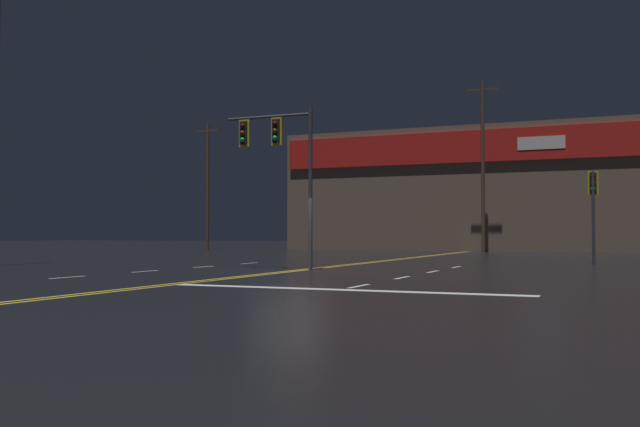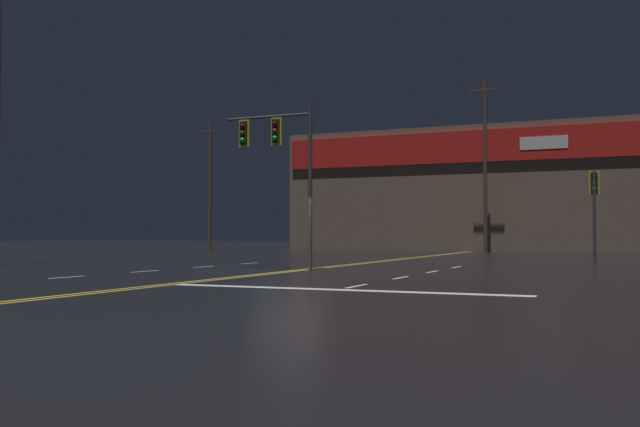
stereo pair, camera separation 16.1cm
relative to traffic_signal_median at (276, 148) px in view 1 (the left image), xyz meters
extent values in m
plane|color=black|center=(1.09, -1.26, -4.31)|extent=(200.00, 200.00, 0.00)
cube|color=gold|center=(0.94, -1.26, -4.31)|extent=(0.12, 60.00, 0.01)
cube|color=gold|center=(1.24, -1.26, -4.31)|extent=(0.12, 60.00, 0.01)
cube|color=silver|center=(-3.34, -6.66, -4.31)|extent=(0.12, 1.40, 0.01)
cube|color=silver|center=(-3.34, -3.06, -4.31)|extent=(0.12, 1.40, 0.01)
cube|color=silver|center=(-3.34, 0.54, -4.31)|extent=(0.12, 1.40, 0.01)
cube|color=silver|center=(-3.34, 4.14, -4.31)|extent=(0.12, 1.40, 0.01)
cube|color=silver|center=(5.53, -6.66, -4.31)|extent=(0.12, 1.40, 0.01)
cube|color=silver|center=(5.53, -3.06, -4.31)|extent=(0.12, 1.40, 0.01)
cube|color=silver|center=(5.53, 0.54, -4.31)|extent=(0.12, 1.40, 0.01)
cube|color=silver|center=(5.53, 4.14, -4.31)|extent=(0.12, 1.40, 0.01)
cube|color=silver|center=(5.53, -7.88, -4.31)|extent=(8.51, 0.40, 0.01)
cylinder|color=#38383D|center=(1.32, 0.01, -1.46)|extent=(0.14, 0.14, 5.70)
cylinder|color=#38383D|center=(-0.32, 0.01, 1.14)|extent=(3.28, 0.10, 0.10)
cube|color=black|center=(0.01, 0.01, 0.60)|extent=(0.28, 0.24, 0.84)
cube|color=gold|center=(0.01, 0.01, 0.60)|extent=(0.42, 0.08, 0.99)
sphere|color=#500705|center=(0.01, -0.15, 0.85)|extent=(0.17, 0.17, 0.17)
sphere|color=#543707|center=(0.01, -0.15, 0.60)|extent=(0.17, 0.17, 0.17)
sphere|color=green|center=(0.01, -0.15, 0.34)|extent=(0.17, 0.17, 0.17)
cube|color=black|center=(-1.30, 0.01, 0.60)|extent=(0.28, 0.24, 0.84)
cube|color=gold|center=(-1.30, 0.01, 0.60)|extent=(0.42, 0.08, 0.99)
sphere|color=#500705|center=(-1.30, -0.15, 0.85)|extent=(0.17, 0.17, 0.17)
sphere|color=#543707|center=(-1.30, -0.15, 0.60)|extent=(0.17, 0.17, 0.17)
sphere|color=green|center=(-1.30, -0.15, 0.34)|extent=(0.17, 0.17, 0.17)
cylinder|color=#38383D|center=(10.22, 8.69, -2.39)|extent=(0.13, 0.13, 3.84)
cube|color=black|center=(10.22, 8.87, -0.94)|extent=(0.28, 0.24, 0.84)
cube|color=gold|center=(10.22, 8.87, -0.94)|extent=(0.42, 0.08, 0.99)
sphere|color=#500705|center=(10.22, 8.71, -0.69)|extent=(0.17, 0.17, 0.17)
sphere|color=#543707|center=(10.22, 8.71, -0.94)|extent=(0.17, 0.17, 0.17)
sphere|color=green|center=(10.22, 8.71, -1.20)|extent=(0.17, 0.17, 0.17)
cube|color=brown|center=(1.09, 33.97, 0.30)|extent=(29.14, 10.00, 9.22)
cube|color=red|center=(1.09, 28.87, 3.29)|extent=(28.56, 0.20, 2.30)
cube|color=white|center=(6.19, 28.82, 3.29)|extent=(3.20, 0.16, 0.90)
cylinder|color=#4C3828|center=(-19.51, 26.68, 0.80)|extent=(0.26, 0.26, 10.23)
cube|color=#4C3828|center=(-19.51, 26.68, 5.31)|extent=(2.20, 0.12, 0.12)
cylinder|color=#4C3828|center=(2.54, 26.68, 1.60)|extent=(0.26, 0.26, 11.82)
cube|color=#4C3828|center=(2.54, 26.68, 6.91)|extent=(2.20, 0.12, 0.12)
camera|label=1|loc=(11.29, -22.64, -3.08)|focal=40.00mm
camera|label=2|loc=(11.44, -22.57, -3.08)|focal=40.00mm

